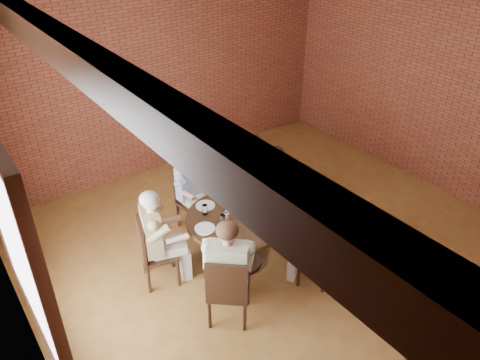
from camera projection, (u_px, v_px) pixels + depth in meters
floor at (296, 262)px, 6.40m from camera, size 7.00×7.00×0.00m
ceiling at (317, 1)px, 4.62m from camera, size 7.00×7.00×0.00m
wall_back at (164, 74)px, 7.93m from camera, size 7.00×0.00×7.00m
wall_left at (16, 261)px, 3.88m from camera, size 0.00×7.00×7.00m
wall_right at (462, 94)px, 7.14m from camera, size 0.00×7.00×7.00m
ceiling_beam at (76, 57)px, 3.47m from camera, size 0.22×6.90×0.26m
window at (14, 238)px, 4.22m from camera, size 0.10×2.16×2.36m
dining_table at (237, 231)px, 6.14m from camera, size 1.34×1.34×0.75m
chair_a at (276, 193)px, 6.98m from camera, size 0.52×0.52×0.90m
diner_a at (274, 187)px, 6.85m from camera, size 0.75×0.69×1.27m
chair_b at (190, 197)px, 6.88m from camera, size 0.42×0.42×0.90m
diner_b at (192, 192)px, 6.76m from camera, size 0.53×0.63×1.26m
chair_c at (152, 250)px, 5.83m from camera, size 0.54×0.54×0.95m
diner_c at (158, 238)px, 5.77m from camera, size 0.79×0.71×1.35m
chair_d at (228, 289)px, 5.24m from camera, size 0.65×0.65×0.98m
diner_d at (229, 271)px, 5.23m from camera, size 0.89×0.91×1.41m
chair_e at (321, 253)px, 5.83m from camera, size 0.52×0.52×0.88m
diner_e at (317, 243)px, 5.78m from camera, size 0.71×0.74×1.23m
plate_a at (263, 203)px, 6.28m from camera, size 0.26×0.26×0.01m
plate_b at (205, 206)px, 6.23m from camera, size 0.26×0.26×0.01m
plate_c at (205, 228)px, 5.81m from camera, size 0.26×0.26×0.01m
plate_d at (267, 226)px, 5.85m from camera, size 0.26×0.26×0.01m
glass_a at (252, 200)px, 6.24m from camera, size 0.07×0.07×0.14m
glass_b at (236, 205)px, 6.13m from camera, size 0.07×0.07×0.14m
glass_c at (205, 210)px, 6.04m from camera, size 0.07×0.07×0.14m
glass_d at (226, 215)px, 5.95m from camera, size 0.07×0.07×0.14m
glass_e at (223, 220)px, 5.86m from camera, size 0.07×0.07×0.14m
glass_f at (232, 234)px, 5.61m from camera, size 0.07×0.07×0.14m
smartphone at (270, 225)px, 5.88m from camera, size 0.10×0.15×0.01m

